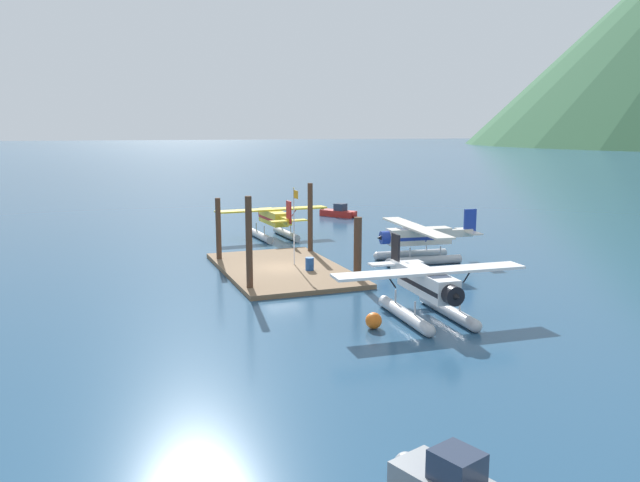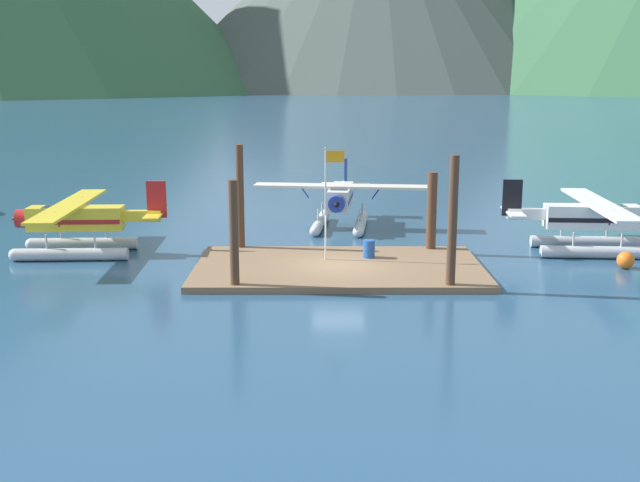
% 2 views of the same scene
% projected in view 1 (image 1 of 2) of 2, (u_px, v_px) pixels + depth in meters
% --- Properties ---
extents(ground_plane, '(1200.00, 1200.00, 0.00)m').
position_uv_depth(ground_plane, '(282.00, 272.00, 43.86)').
color(ground_plane, navy).
extents(dock_platform, '(13.60, 8.06, 0.30)m').
position_uv_depth(dock_platform, '(282.00, 269.00, 43.83)').
color(dock_platform, brown).
rests_on(dock_platform, ground).
extents(piling_near_left, '(0.39, 0.39, 4.83)m').
position_uv_depth(piling_near_left, '(218.00, 231.00, 46.42)').
color(piling_near_left, '#4C3323').
rests_on(piling_near_left, ground).
extents(piling_near_right, '(0.40, 0.40, 5.88)m').
position_uv_depth(piling_near_right, '(249.00, 245.00, 37.76)').
color(piling_near_right, '#4C3323').
rests_on(piling_near_right, ground).
extents(piling_far_left, '(0.40, 0.40, 5.67)m').
position_uv_depth(piling_far_left, '(310.00, 219.00, 49.35)').
color(piling_far_left, '#4C3323').
rests_on(piling_far_left, ground).
extents(piling_far_right, '(0.51, 0.51, 4.29)m').
position_uv_depth(piling_far_right, '(358.00, 250.00, 40.22)').
color(piling_far_right, '#4C3323').
rests_on(piling_far_right, ground).
extents(flagpole, '(0.95, 0.10, 5.49)m').
position_uv_depth(flagpole, '(295.00, 217.00, 44.03)').
color(flagpole, silver).
rests_on(flagpole, dock_platform).
extents(fuel_drum, '(0.62, 0.62, 0.88)m').
position_uv_depth(fuel_drum, '(310.00, 264.00, 42.83)').
color(fuel_drum, '#1E4C99').
rests_on(fuel_drum, dock_platform).
extents(mooring_buoy, '(0.82, 0.82, 0.82)m').
position_uv_depth(mooring_buoy, '(374.00, 321.00, 31.18)').
color(mooring_buoy, orange).
rests_on(mooring_buoy, ground).
extents(seaplane_yellow_port_fwd, '(7.98, 10.45, 3.84)m').
position_uv_depth(seaplane_yellow_port_fwd, '(273.00, 221.00, 57.15)').
color(seaplane_yellow_port_fwd, '#B7BABF').
rests_on(seaplane_yellow_port_fwd, ground).
extents(seaplane_white_stbd_fwd, '(7.97, 10.47, 3.84)m').
position_uv_depth(seaplane_white_stbd_fwd, '(428.00, 289.00, 32.63)').
color(seaplane_white_stbd_fwd, '#B7BABF').
rests_on(seaplane_white_stbd_fwd, ground).
extents(seaplane_cream_bow_centre, '(10.49, 7.95, 3.84)m').
position_uv_depth(seaplane_cream_bow_centre, '(418.00, 241.00, 46.90)').
color(seaplane_cream_bow_centre, '#B7BABF').
rests_on(seaplane_cream_bow_centre, ground).
extents(boat_red_open_west, '(4.33, 3.58, 1.50)m').
position_uv_depth(boat_red_open_west, '(339.00, 212.00, 71.65)').
color(boat_red_open_west, '#B2231E').
rests_on(boat_red_open_west, ground).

